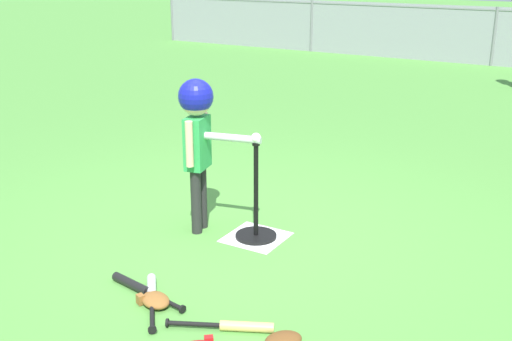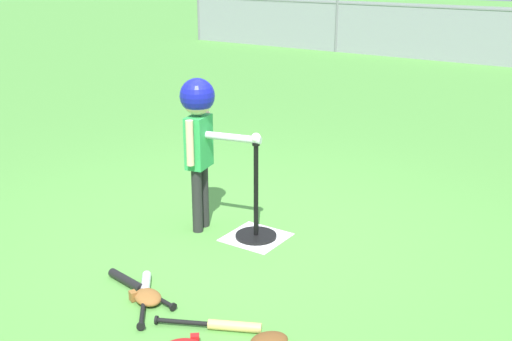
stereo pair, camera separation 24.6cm
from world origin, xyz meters
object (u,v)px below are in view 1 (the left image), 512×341
Objects in this scene: spare_bat_silver at (152,294)px; glove_outfield_drop at (155,300)px; baseball_on_tee at (256,138)px; glove_by_plate at (283,341)px; spare_bat_wood at (235,326)px; batter_child at (198,125)px; spare_bat_black at (138,287)px; batting_tee at (256,222)px.

spare_bat_silver is 1.98× the size of glove_outfield_drop.
glove_outfield_drop is at bearing -91.67° from baseball_on_tee.
baseball_on_tee is 1.64m from glove_by_plate.
spare_bat_wood is (0.65, -0.04, 0.00)m from spare_bat_silver.
batter_child is 1.37m from spare_bat_silver.
glove_by_plate is (1.10, -0.06, 0.01)m from spare_bat_black.
spare_bat_silver is 0.09m from glove_outfield_drop.
batter_child reaches higher than glove_by_plate.
spare_bat_silver is at bearing 142.84° from glove_outfield_drop.
baseball_on_tee is at bearing 84.79° from spare_bat_silver.
batting_tee is at bearing 0.00° from baseball_on_tee.
glove_outfield_drop is (-0.59, -0.02, 0.01)m from spare_bat_wood.
baseball_on_tee is 1.41m from glove_outfield_drop.
batting_tee reaches higher than spare_bat_silver.
batter_child is 1.89m from glove_by_plate.
glove_outfield_drop is (0.21, -0.08, 0.01)m from spare_bat_black.
baseball_on_tee is 0.12× the size of spare_bat_wood.
spare_bat_wood is 0.79m from spare_bat_black.
spare_bat_silver and spare_bat_black have the same top height.
glove_outfield_drop is at bearing -178.34° from spare_bat_wood.
glove_by_plate reaches higher than spare_bat_wood.
batter_child is at bearing -167.71° from baseball_on_tee.
batting_tee is 1.28× the size of spare_bat_wood.
baseball_on_tee is 1.37m from spare_bat_silver.
batter_child is at bearing -167.71° from batting_tee.
batting_tee is at bearing 84.79° from spare_bat_silver.
spare_bat_black is (0.21, -1.01, -0.84)m from batter_child.
spare_bat_black is at bearing 177.04° from glove_by_plate.
glove_by_plate is (1.32, -1.06, -0.83)m from batter_child.
baseball_on_tee is 1.37m from spare_bat_black.
spare_bat_wood is 2.19× the size of glove_by_plate.
baseball_on_tee is at bearing 77.69° from spare_bat_black.
batter_child is (-0.45, -0.10, 0.06)m from baseball_on_tee.
batter_child is at bearing 108.80° from spare_bat_silver.
batter_child is 2.04× the size of spare_bat_wood.
glove_by_plate is (0.97, -0.03, 0.01)m from spare_bat_silver.
batter_child is at bearing 141.11° from glove_by_plate.
spare_bat_black is (-0.14, 0.03, 0.00)m from spare_bat_silver.
spare_bat_black is (-0.24, -1.10, -0.10)m from batting_tee.
glove_by_plate and glove_outfield_drop have the same top height.
glove_outfield_drop reaches higher than spare_bat_silver.
batting_tee is at bearing 88.33° from glove_outfield_drop.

